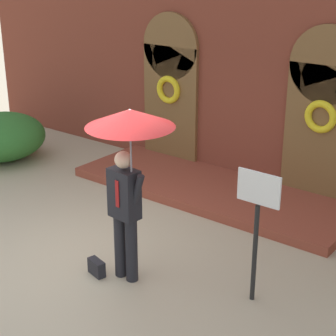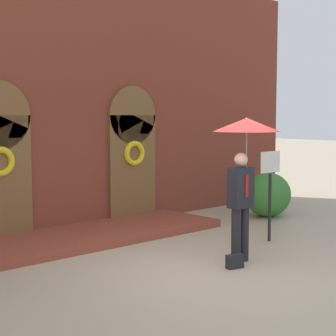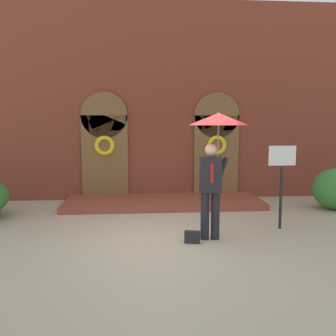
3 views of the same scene
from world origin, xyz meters
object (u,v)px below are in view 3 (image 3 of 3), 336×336
Objects in this scene: shrub_right at (336,189)px; handbag at (192,237)px; person_with_umbrella at (216,138)px; sign_post at (282,173)px.

handbag is at bearing -149.30° from shrub_right.
person_with_umbrella is at bearing 37.36° from handbag.
sign_post is 2.69m from shrub_right.
handbag is (-0.46, -0.20, -1.80)m from person_with_umbrella.
shrub_right is at bearing 44.75° from handbag.
sign_post reaches higher than shrub_right.
shrub_right is (4.03, 2.39, 0.41)m from handbag.
sign_post is 1.49× the size of shrub_right.
shrub_right is at bearing 31.59° from person_with_umbrella.
handbag is 4.70m from shrub_right.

